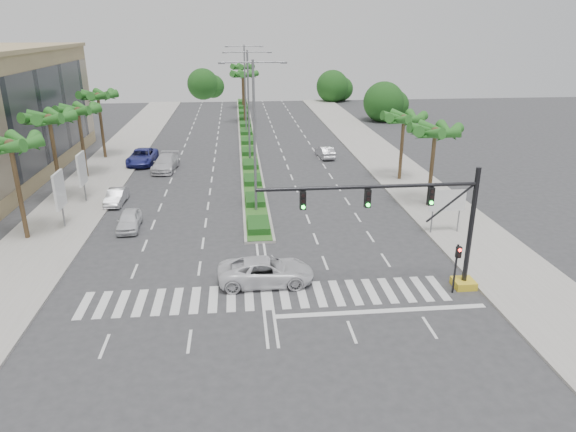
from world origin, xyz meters
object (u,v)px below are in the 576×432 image
at_px(car_parked_b, 116,197).
at_px(car_parked_d, 165,163).
at_px(car_parked_c, 142,157).
at_px(car_parked_a, 129,220).
at_px(car_right, 325,152).
at_px(car_crossing, 266,271).

xyz_separation_m(car_parked_b, car_parked_d, (2.87, 10.61, 0.16)).
xyz_separation_m(car_parked_c, car_parked_d, (2.87, -2.96, -0.02)).
bearing_deg(car_parked_a, car_right, 45.12).
distance_m(car_crossing, car_right, 31.37).
relative_size(car_parked_a, car_parked_b, 1.03).
distance_m(car_parked_b, car_right, 25.07).
bearing_deg(car_parked_b, car_right, 37.45).
xyz_separation_m(car_parked_a, car_parked_b, (-2.19, 6.02, -0.04)).
bearing_deg(car_crossing, car_parked_b, 36.70).
xyz_separation_m(car_crossing, car_right, (8.65, 30.15, -0.10)).
xyz_separation_m(car_parked_a, car_parked_c, (-2.19, 19.59, 0.14)).
bearing_deg(car_crossing, car_parked_d, 18.55).
xyz_separation_m(car_parked_b, car_right, (20.51, 14.41, 0.04)).
bearing_deg(car_parked_d, car_parked_b, -99.95).
height_order(car_parked_b, car_parked_c, car_parked_c).
bearing_deg(car_crossing, car_right, -16.31).
distance_m(car_parked_a, car_right, 27.44).
bearing_deg(car_parked_c, car_crossing, -65.60).
xyz_separation_m(car_parked_c, car_crossing, (11.86, -29.31, -0.03)).
height_order(car_parked_b, car_crossing, car_crossing).
bearing_deg(car_parked_b, car_crossing, -50.64).
bearing_deg(car_parked_b, car_parked_d, 77.25).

